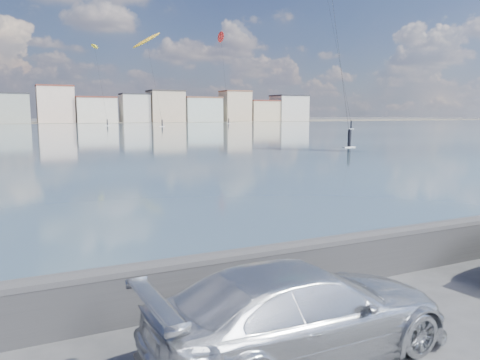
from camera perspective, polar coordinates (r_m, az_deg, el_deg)
name	(u,v)px	position (r m, az deg, el deg)	size (l,w,h in m)	color
bay_water	(35,133)	(96.77, -23.72, 5.30)	(500.00, 177.00, 0.00)	#32495A
far_shore_strip	(24,123)	(205.20, -24.85, 6.38)	(500.00, 60.00, 0.00)	#4C473D
seawall	(222,276)	(9.07, -2.19, -11.63)	(400.00, 0.36, 1.08)	#28282B
far_buildings	(27,107)	(191.21, -24.49, 8.13)	(240.79, 13.26, 14.60)	#CCB293
car_silver	(302,311)	(7.34, 7.55, -15.55)	(1.99, 4.89, 1.42)	silver
kitesurfer_7	(147,41)	(147.24, -11.30, 16.27)	(9.10, 17.67, 28.13)	#BF8C19
kitesurfer_8	(95,48)	(159.20, -17.29, 15.15)	(3.58, 20.11, 25.59)	yellow
kitesurfer_12	(221,39)	(175.67, -2.34, 16.84)	(4.42, 13.27, 32.93)	red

